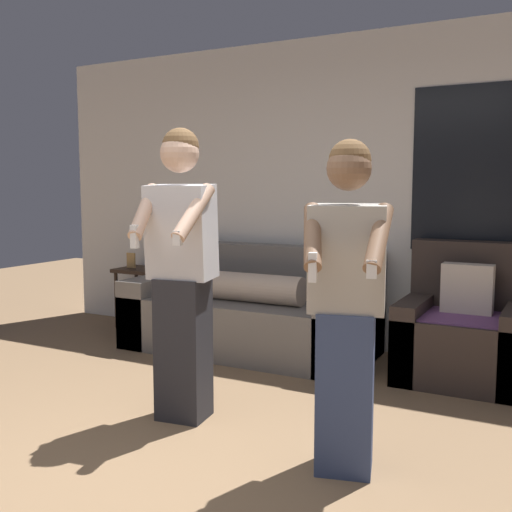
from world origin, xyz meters
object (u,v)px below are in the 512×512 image
Objects in this scene: armchair at (465,333)px; person_left at (181,271)px; side_table at (142,278)px; person_right at (347,304)px; couch at (251,314)px.

armchair is 0.57× the size of person_left.
armchair is 1.33× the size of side_table.
armchair is 3.16m from side_table.
armchair is 1.89m from person_right.
armchair is at bearing 80.69° from person_right.
couch is at bearing -10.45° from side_table.
couch is at bearing -178.45° from armchair.
person_right reaches higher than couch.
side_table is at bearing 169.55° from couch.
person_right is at bearing -35.14° from side_table.
person_right is at bearing -99.31° from armchair.
couch is 1.77m from armchair.
person_left is 1.07× the size of person_right.
person_left reaches higher than couch.
armchair is at bearing 49.03° from person_left.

